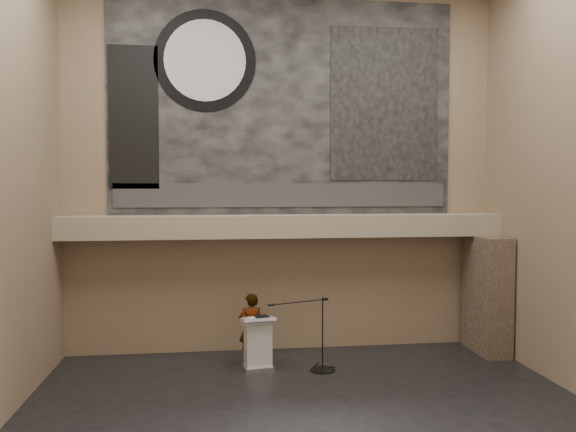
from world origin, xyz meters
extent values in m
plane|color=black|center=(0.00, 0.00, 0.00)|extent=(10.00, 10.00, 0.00)
cube|color=#8B7658|center=(0.00, 4.00, 4.25)|extent=(10.00, 0.02, 8.50)
cube|color=#8B7658|center=(0.00, -4.00, 4.25)|extent=(10.00, 0.02, 8.50)
cube|color=gray|center=(0.00, 3.60, 2.95)|extent=(10.00, 0.80, 0.50)
cylinder|color=#B2893D|center=(-1.60, 3.55, 2.67)|extent=(0.04, 0.04, 0.06)
cylinder|color=#B2893D|center=(1.90, 3.55, 2.67)|extent=(0.04, 0.04, 0.06)
cube|color=black|center=(0.00, 3.97, 5.70)|extent=(8.00, 0.05, 5.00)
cube|color=#2E2E2E|center=(0.00, 3.93, 3.65)|extent=(7.76, 0.02, 0.55)
cylinder|color=black|center=(-1.80, 3.93, 6.70)|extent=(2.30, 0.02, 2.30)
cylinder|color=silver|center=(-1.80, 3.91, 6.70)|extent=(1.84, 0.02, 1.84)
cube|color=black|center=(2.40, 3.93, 5.80)|extent=(2.60, 0.02, 3.60)
cube|color=black|center=(-3.40, 3.93, 5.40)|extent=(1.10, 0.02, 3.20)
cube|color=#46382B|center=(4.65, 3.15, 1.35)|extent=(0.60, 1.40, 2.70)
cube|color=silver|center=(-0.72, 2.57, 0.04)|extent=(0.67, 0.55, 0.08)
cube|color=white|center=(-0.72, 2.57, 0.56)|extent=(0.59, 0.45, 0.96)
cube|color=white|center=(-0.72, 2.55, 1.07)|extent=(0.75, 0.58, 0.13)
cube|color=black|center=(-0.64, 2.57, 1.12)|extent=(0.32, 0.29, 0.04)
cube|color=white|center=(-0.84, 2.52, 1.10)|extent=(0.27, 0.31, 0.00)
imported|color=white|center=(-0.84, 3.04, 0.76)|extent=(0.60, 0.43, 1.53)
cylinder|color=black|center=(0.62, 2.32, 0.01)|extent=(0.52, 0.52, 0.02)
cylinder|color=black|center=(0.62, 2.32, 0.78)|extent=(0.03, 0.03, 1.56)
cylinder|color=black|center=(0.06, 2.12, 1.50)|extent=(1.25, 0.46, 0.02)
camera|label=1|loc=(-1.57, -9.06, 3.85)|focal=35.00mm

